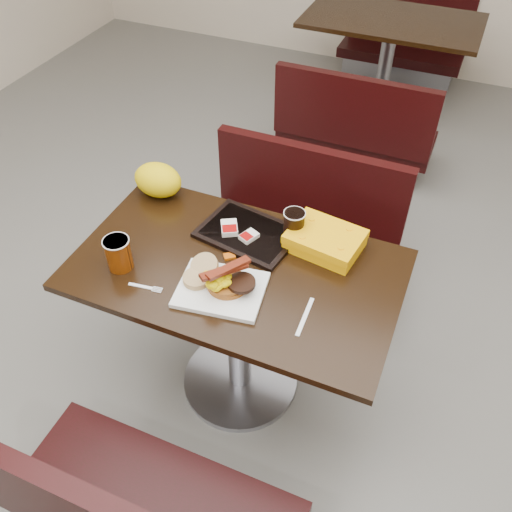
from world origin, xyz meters
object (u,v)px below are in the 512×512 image
at_px(table_near, 239,331).
at_px(tray, 248,233).
at_px(bench_far_n, 404,37).
at_px(pancake_stack, 228,282).
at_px(coffee_cup_near, 119,254).
at_px(coffee_cup_far, 294,224).
at_px(fork, 141,286).
at_px(hashbrown_sleeve_right, 249,236).
at_px(bench_near_s, 153,488).
at_px(clamshell, 325,240).
at_px(table_far, 384,70).
at_px(platter, 221,290).
at_px(bench_near_n, 296,230).
at_px(hashbrown_sleeve_left, 229,228).
at_px(bench_far_s, 359,118).
at_px(knife, 305,317).
at_px(paper_bag, 158,180).

xyz_separation_m(table_near, tray, (-0.03, 0.18, 0.38)).
relative_size(bench_far_n, pancake_stack, 6.93).
bearing_deg(coffee_cup_near, coffee_cup_far, 36.42).
xyz_separation_m(fork, hashbrown_sleeve_right, (0.26, 0.37, 0.02)).
bearing_deg(hashbrown_sleeve_right, bench_near_s, -65.43).
bearing_deg(clamshell, bench_near_s, -97.61).
height_order(table_far, fork, fork).
bearing_deg(clamshell, platter, -118.24).
xyz_separation_m(bench_far_n, pancake_stack, (0.02, -3.41, 0.42)).
relative_size(bench_near_n, hashbrown_sleeve_left, 11.87).
xyz_separation_m(bench_far_s, hashbrown_sleeve_left, (-0.10, -1.74, 0.42)).
relative_size(tray, clamshell, 1.36).
height_order(table_near, bench_far_n, table_near).
distance_m(bench_near_n, bench_far_s, 1.20).
height_order(bench_near_n, knife, knife).
xyz_separation_m(fork, coffee_cup_far, (0.41, 0.45, 0.07)).
bearing_deg(table_far, pancake_stack, -89.65).
distance_m(fork, coffee_cup_far, 0.61).
bearing_deg(hashbrown_sleeve_left, coffee_cup_near, -161.16).
distance_m(table_near, bench_far_n, 3.30).
xyz_separation_m(bench_far_s, hashbrown_sleeve_right, (-0.01, -1.75, 0.42)).
bearing_deg(coffee_cup_far, paper_bag, 175.93).
bearing_deg(knife, pancake_stack, -95.16).
bearing_deg(knife, hashbrown_sleeve_right, -132.16).
bearing_deg(platter, table_near, 81.68).
xyz_separation_m(bench_far_s, coffee_cup_far, (0.14, -1.67, 0.46)).
bearing_deg(knife, clamshell, -174.77).
bearing_deg(coffee_cup_far, bench_near_s, -98.38).
height_order(bench_far_n, hashbrown_sleeve_left, hashbrown_sleeve_left).
bearing_deg(bench_far_s, tray, -91.01).
xyz_separation_m(bench_near_s, paper_bag, (-0.48, 0.97, 0.46)).
xyz_separation_m(fork, tray, (0.24, 0.40, 0.01)).
xyz_separation_m(table_near, platter, (0.00, -0.13, 0.38)).
bearing_deg(bench_far_n, platter, -90.00).
xyz_separation_m(bench_near_s, hashbrown_sleeve_right, (-0.01, 0.85, 0.42)).
xyz_separation_m(bench_far_n, platter, (0.00, -3.43, 0.40)).
bearing_deg(platter, pancake_stack, 43.09).
distance_m(fork, hashbrown_sleeve_right, 0.45).
bearing_deg(tray, coffee_cup_near, -127.34).
xyz_separation_m(pancake_stack, hashbrown_sleeve_left, (-0.12, 0.27, -0.00)).
xyz_separation_m(platter, pancake_stack, (0.02, 0.02, 0.02)).
relative_size(bench_far_s, tray, 2.73).
bearing_deg(coffee_cup_near, paper_bag, 101.59).
relative_size(table_near, coffee_cup_near, 9.45).
bearing_deg(tray, fork, -111.78).
bearing_deg(fork, coffee_cup_far, 40.15).
bearing_deg(clamshell, hashbrown_sleeve_right, -155.62).
bearing_deg(bench_far_s, fork, -97.34).
bearing_deg(bench_near_s, fork, 119.66).
relative_size(bench_near_n, table_far, 0.83).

